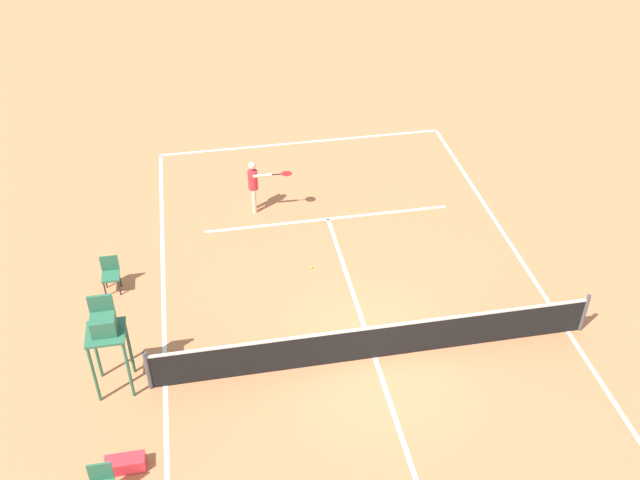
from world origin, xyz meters
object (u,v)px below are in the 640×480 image
object	(u,v)px
tennis_ball	(311,267)
courtside_chair_mid	(110,273)
equipment_bag	(126,464)
player_serving	(255,182)
umpire_chair	(105,331)

from	to	relation	value
tennis_ball	courtside_chair_mid	distance (m)	5.07
courtside_chair_mid	equipment_bag	world-z (taller)	courtside_chair_mid
player_serving	umpire_chair	xyz separation A→B (m)	(3.73, 6.16, 0.65)
player_serving	courtside_chair_mid	distance (m)	4.89
courtside_chair_mid	equipment_bag	size ratio (longest dim) A/B	1.25
player_serving	umpire_chair	size ratio (longest dim) A/B	0.67
umpire_chair	courtside_chair_mid	bearing A→B (deg)	-86.27
courtside_chair_mid	tennis_ball	bearing A→B (deg)	178.96
equipment_bag	player_serving	bearing A→B (deg)	-112.59
courtside_chair_mid	umpire_chair	bearing A→B (deg)	93.73
equipment_bag	tennis_ball	bearing A→B (deg)	-130.15
tennis_ball	equipment_bag	size ratio (longest dim) A/B	0.09
player_serving	umpire_chair	bearing A→B (deg)	-29.57
umpire_chair	player_serving	bearing A→B (deg)	-121.22
player_serving	tennis_ball	xyz separation A→B (m)	(-1.10, 2.95, -0.92)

